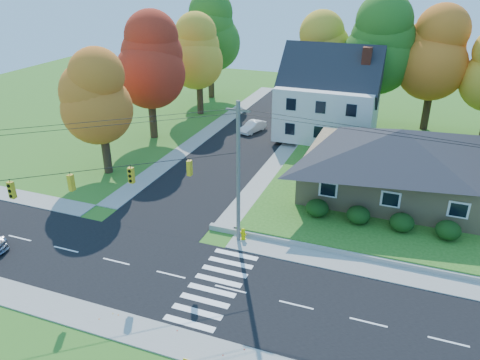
{
  "coord_description": "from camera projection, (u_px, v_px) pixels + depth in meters",
  "views": [
    {
      "loc": [
        8.49,
        -20.78,
        17.55
      ],
      "look_at": [
        -2.44,
        8.0,
        3.3
      ],
      "focal_mm": 35.0,
      "sensor_mm": 36.0,
      "label": 1
    }
  ],
  "objects": [
    {
      "name": "lawn",
      "position": [
        455.0,
        180.0,
        41.26
      ],
      "size": [
        30.0,
        30.0,
        0.5
      ],
      "primitive_type": "cube",
      "color": "#3D7923",
      "rests_on": "ground"
    },
    {
      "name": "traffic_infrastructure",
      "position": [
        236.0,
        202.0,
        26.77
      ],
      "size": [
        38.1,
        10.66,
        10.0
      ],
      "color": "#666059",
      "rests_on": "ground"
    },
    {
      "name": "tree_west_1",
      "position": [
        148.0,
        60.0,
        48.64
      ],
      "size": [
        7.28,
        7.28,
        13.56
      ],
      "color": "#3F2A19",
      "rests_on": "ground"
    },
    {
      "name": "tree_lot_0",
      "position": [
        324.0,
        52.0,
        53.73
      ],
      "size": [
        6.72,
        6.72,
        12.51
      ],
      "color": "#3F2A19",
      "rests_on": "lawn"
    },
    {
      "name": "road_main",
      "position": [
        231.0,
        289.0,
        27.73
      ],
      "size": [
        90.0,
        8.0,
        0.02
      ],
      "primitive_type": "cube",
      "color": "black",
      "rests_on": "ground"
    },
    {
      "name": "fire_hydrant",
      "position": [
        243.0,
        234.0,
        32.55
      ],
      "size": [
        0.52,
        0.4,
        0.91
      ],
      "color": "#DAD300",
      "rests_on": "ground"
    },
    {
      "name": "tree_west_3",
      "position": [
        210.0,
        32.0,
        63.96
      ],
      "size": [
        7.84,
        7.84,
        14.6
      ],
      "color": "#3F2A19",
      "rests_on": "ground"
    },
    {
      "name": "tree_lot_1",
      "position": [
        378.0,
        45.0,
        50.4
      ],
      "size": [
        7.84,
        7.84,
        14.6
      ],
      "color": "#3F2A19",
      "rests_on": "lawn"
    },
    {
      "name": "hedge_row",
      "position": [
        380.0,
        219.0,
        33.16
      ],
      "size": [
        10.7,
        1.7,
        1.27
      ],
      "color": "#163A10",
      "rests_on": "lawn"
    },
    {
      "name": "tree_west_0",
      "position": [
        99.0,
        96.0,
        40.39
      ],
      "size": [
        6.16,
        6.16,
        11.47
      ],
      "color": "#3F2A19",
      "rests_on": "ground"
    },
    {
      "name": "road_cross",
      "position": [
        251.0,
        136.0,
        52.37
      ],
      "size": [
        8.0,
        44.0,
        0.02
      ],
      "primitive_type": "cube",
      "color": "black",
      "rests_on": "ground"
    },
    {
      "name": "colonial_house",
      "position": [
        329.0,
        99.0,
        49.55
      ],
      "size": [
        10.4,
        8.4,
        9.6
      ],
      "color": "silver",
      "rests_on": "lawn"
    },
    {
      "name": "sidewalk_north",
      "position": [
        258.0,
        246.0,
        31.96
      ],
      "size": [
        90.0,
        2.0,
        0.08
      ],
      "primitive_type": "cube",
      "color": "#9C9A90",
      "rests_on": "ground"
    },
    {
      "name": "tree_lot_2",
      "position": [
        436.0,
        53.0,
        49.59
      ],
      "size": [
        7.28,
        7.28,
        13.56
      ],
      "color": "#3F2A19",
      "rests_on": "lawn"
    },
    {
      "name": "tree_west_2",
      "position": [
        198.0,
        52.0,
        57.08
      ],
      "size": [
        6.72,
        6.72,
        12.51
      ],
      "color": "#3F2A19",
      "rests_on": "ground"
    },
    {
      "name": "ranch_house",
      "position": [
        397.0,
        161.0,
        37.36
      ],
      "size": [
        14.6,
        10.6,
        5.4
      ],
      "color": "tan",
      "rests_on": "lawn"
    },
    {
      "name": "white_car",
      "position": [
        253.0,
        127.0,
        53.44
      ],
      "size": [
        2.31,
        3.98,
        1.24
      ],
      "primitive_type": "imported",
      "rotation": [
        0.0,
        0.0,
        -0.28
      ],
      "color": "silver",
      "rests_on": "road_cross"
    },
    {
      "name": "sidewalk_south",
      "position": [
        194.0,
        348.0,
        23.48
      ],
      "size": [
        90.0,
        2.0,
        0.08
      ],
      "primitive_type": "cube",
      "color": "#9C9A90",
      "rests_on": "ground"
    },
    {
      "name": "ground",
      "position": [
        231.0,
        289.0,
        27.74
      ],
      "size": [
        120.0,
        120.0,
        0.0
      ],
      "primitive_type": "plane",
      "color": "#3D7923"
    }
  ]
}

